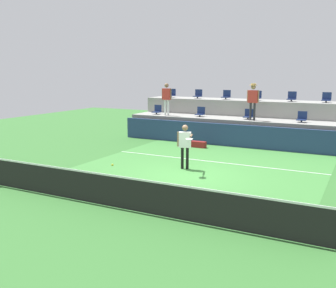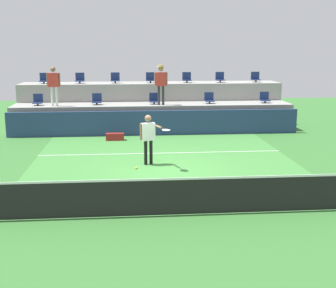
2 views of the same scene
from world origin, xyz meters
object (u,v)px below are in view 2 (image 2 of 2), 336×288
at_px(tennis_player, 149,135).
at_px(spectator_with_hat, 161,80).
at_px(stadium_chair_upper_right, 220,78).
at_px(stadium_chair_upper_far_left, 44,79).
at_px(stadium_chair_upper_mid_right, 187,78).
at_px(stadium_chair_lower_center, 154,99).
at_px(stadium_chair_lower_right, 209,99).
at_px(stadium_chair_upper_center, 150,78).
at_px(equipment_bag, 115,137).
at_px(stadium_chair_lower_left, 97,100).
at_px(tennis_ball, 137,168).
at_px(stadium_chair_lower_far_left, 38,101).
at_px(stadium_chair_lower_far_right, 265,98).
at_px(stadium_chair_upper_left, 80,79).
at_px(stadium_chair_upper_far_right, 256,78).
at_px(spectator_in_white, 54,82).
at_px(stadium_chair_upper_mid_left, 115,79).

xyz_separation_m(tennis_player, spectator_with_hat, (0.86, 6.08, 1.35)).
bearing_deg(stadium_chair_upper_right, stadium_chair_upper_far_left, 180.00).
height_order(stadium_chair_upper_far_left, stadium_chair_upper_mid_right, same).
distance_m(stadium_chair_lower_center, stadium_chair_upper_far_left, 5.69).
bearing_deg(stadium_chair_lower_right, stadium_chair_upper_center, 146.26).
height_order(stadium_chair_lower_center, equipment_bag, stadium_chair_lower_center).
xyz_separation_m(stadium_chair_lower_left, tennis_ball, (1.60, -10.42, -0.51)).
bearing_deg(stadium_chair_lower_far_left, stadium_chair_lower_center, 0.00).
bearing_deg(stadium_chair_upper_center, stadium_chair_lower_far_right, -18.47).
xyz_separation_m(stadium_chair_upper_left, tennis_ball, (2.52, -12.22, -1.36)).
distance_m(stadium_chair_lower_far_left, stadium_chair_upper_right, 9.06).
bearing_deg(tennis_player, stadium_chair_upper_far_right, 54.47).
height_order(stadium_chair_lower_right, stadium_chair_upper_center, stadium_chair_upper_center).
bearing_deg(stadium_chair_upper_far_right, stadium_chair_lower_left, -167.32).
distance_m(stadium_chair_lower_right, spectator_in_white, 7.22).
relative_size(stadium_chair_upper_mid_right, stadium_chair_upper_far_right, 1.00).
distance_m(stadium_chair_upper_right, tennis_ball, 13.11).
height_order(stadium_chair_lower_right, stadium_chair_upper_left, stadium_chair_upper_left).
distance_m(stadium_chair_lower_center, tennis_ball, 10.48).
bearing_deg(spectator_with_hat, stadium_chair_lower_left, 172.61).
bearing_deg(tennis_ball, stadium_chair_upper_mid_right, 76.92).
xyz_separation_m(stadium_chair_lower_center, spectator_with_hat, (0.30, -0.38, 0.92)).
distance_m(stadium_chair_upper_mid_right, spectator_in_white, 6.68).
xyz_separation_m(stadium_chair_lower_far_left, stadium_chair_lower_far_right, (10.66, 0.00, 0.00)).
bearing_deg(stadium_chair_upper_mid_right, equipment_bag, -131.49).
bearing_deg(stadium_chair_upper_mid_left, stadium_chair_lower_far_left, -152.85).
distance_m(stadium_chair_upper_center, stadium_chair_upper_mid_right, 1.85).
distance_m(stadium_chair_upper_mid_left, spectator_in_white, 3.47).
relative_size(stadium_chair_lower_left, stadium_chair_upper_mid_right, 1.00).
distance_m(stadium_chair_lower_far_right, stadium_chair_upper_mid_right, 4.06).
height_order(stadium_chair_upper_mid_right, tennis_player, stadium_chair_upper_mid_right).
relative_size(stadium_chair_upper_far_right, spectator_with_hat, 0.28).
relative_size(stadium_chair_lower_left, stadium_chair_upper_right, 1.00).
bearing_deg(stadium_chair_upper_far_left, stadium_chair_upper_left, 0.00).
relative_size(stadium_chair_lower_far_right, stadium_chair_upper_mid_left, 1.00).
xyz_separation_m(stadium_chair_upper_center, tennis_ball, (-0.99, -12.22, -1.36)).
xyz_separation_m(stadium_chair_upper_left, stadium_chair_upper_far_right, (8.92, 0.00, 0.00)).
relative_size(stadium_chair_upper_far_left, equipment_bag, 0.68).
bearing_deg(stadium_chair_upper_right, stadium_chair_lower_right, -115.66).
bearing_deg(stadium_chair_lower_right, tennis_ball, -109.47).
bearing_deg(stadium_chair_lower_left, stadium_chair_lower_far_left, 180.00).
relative_size(stadium_chair_upper_center, stadium_chair_upper_right, 1.00).
relative_size(stadium_chair_lower_right, stadium_chair_upper_far_left, 1.00).
bearing_deg(stadium_chair_lower_left, stadium_chair_upper_far_left, 146.01).
xyz_separation_m(stadium_chair_lower_center, spectator_in_white, (-4.53, -0.38, 0.86)).
height_order(stadium_chair_lower_left, stadium_chair_lower_right, same).
xyz_separation_m(stadium_chair_lower_center, tennis_ball, (-1.06, -10.42, -0.51)).
distance_m(stadium_chair_lower_center, tennis_player, 6.50).
height_order(stadium_chair_upper_left, stadium_chair_upper_far_right, same).
height_order(stadium_chair_lower_far_left, stadium_chair_upper_right, stadium_chair_upper_right).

